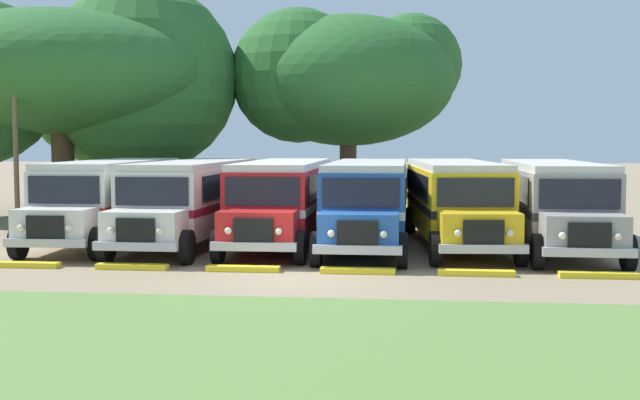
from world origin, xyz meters
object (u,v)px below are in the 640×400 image
parked_bus_slot_1 (193,197)px  parked_bus_slot_4 (455,198)px  parked_bus_slot_3 (368,199)px  broad_shade_tree (345,76)px  parked_bus_slot_2 (283,197)px  parked_bus_slot_5 (553,200)px  utility_pole (15,135)px  secondary_tree (77,79)px  parked_bus_slot_0 (112,196)px

parked_bus_slot_1 → parked_bus_slot_4: same height
parked_bus_slot_3 → broad_shade_tree: broad_shade_tree is taller
parked_bus_slot_2 → parked_bus_slot_5: same height
broad_shade_tree → utility_pole: broad_shade_tree is taller
parked_bus_slot_1 → parked_bus_slot_2: same height
utility_pole → broad_shade_tree: bearing=38.5°
parked_bus_slot_2 → parked_bus_slot_4: size_ratio=0.99×
parked_bus_slot_3 → parked_bus_slot_4: 2.96m
parked_bus_slot_2 → secondary_tree: (-11.46, 9.68, 4.89)m
parked_bus_slot_4 → parked_bus_slot_5: same height
parked_bus_slot_0 → parked_bus_slot_4: 12.07m
parked_bus_slot_3 → secondary_tree: secondary_tree is taller
parked_bus_slot_4 → parked_bus_slot_5: 3.22m
parked_bus_slot_1 → utility_pole: bearing=-111.6°
broad_shade_tree → secondary_tree: size_ratio=0.73×
parked_bus_slot_3 → secondary_tree: size_ratio=0.70×
parked_bus_slot_4 → secondary_tree: 20.34m
broad_shade_tree → secondary_tree: 12.90m
parked_bus_slot_0 → parked_bus_slot_5: bearing=86.8°
parked_bus_slot_1 → parked_bus_slot_5: 12.18m
parked_bus_slot_3 → utility_pole: size_ratio=1.54×
secondary_tree → utility_pole: 7.23m
parked_bus_slot_3 → broad_shade_tree: (-1.88, 13.07, 5.15)m
parked_bus_slot_3 → parked_bus_slot_4: (2.91, 0.54, 0.00)m
parked_bus_slot_3 → parked_bus_slot_5: bearing=91.6°
secondary_tree → parked_bus_slot_2: bearing=-40.2°
parked_bus_slot_5 → utility_pole: (-20.28, 3.13, 2.18)m
secondary_tree → utility_pole: bearing=-87.9°
parked_bus_slot_0 → utility_pole: (-5.01, 2.88, 2.18)m
parked_bus_slot_3 → parked_bus_slot_5: same height
parked_bus_slot_3 → parked_bus_slot_0: bearing=-92.8°
parked_bus_slot_4 → broad_shade_tree: (-4.80, 12.53, 5.15)m
parked_bus_slot_1 → secondary_tree: secondary_tree is taller
parked_bus_slot_1 → parked_bus_slot_4: (8.98, 0.54, 0.00)m
utility_pole → parked_bus_slot_0: bearing=-29.9°
parked_bus_slot_4 → secondary_tree: bearing=-123.4°
parked_bus_slot_2 → parked_bus_slot_3: bearing=83.1°
parked_bus_slot_0 → parked_bus_slot_5: (15.27, -0.25, 0.00)m
parked_bus_slot_4 → parked_bus_slot_5: bearing=78.9°
parked_bus_slot_5 → utility_pole: 20.63m
parked_bus_slot_3 → utility_pole: utility_pole is taller
parked_bus_slot_0 → parked_bus_slot_4: same height
parked_bus_slot_2 → broad_shade_tree: 13.79m
parked_bus_slot_1 → parked_bus_slot_5: bearing=91.4°
broad_shade_tree → parked_bus_slot_2: bearing=-94.8°
parked_bus_slot_5 → secondary_tree: bearing=-115.2°
parked_bus_slot_2 → parked_bus_slot_4: same height
secondary_tree → utility_pole: (0.25, -6.70, -2.71)m
parked_bus_slot_0 → utility_pole: size_ratio=1.55×
parked_bus_slot_2 → parked_bus_slot_5: size_ratio=1.00×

